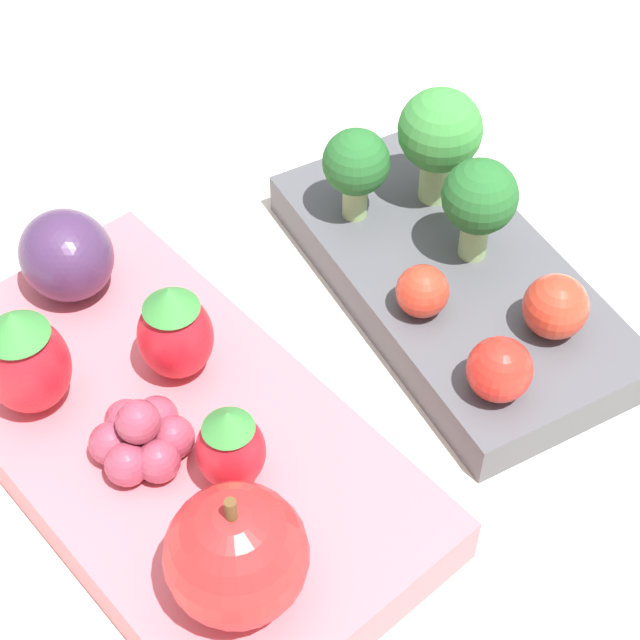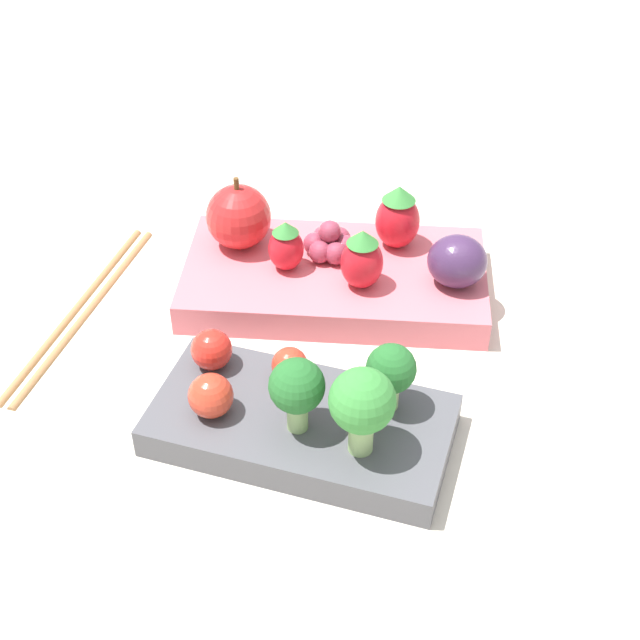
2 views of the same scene
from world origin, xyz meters
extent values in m
plane|color=beige|center=(0.00, 0.00, 0.00)|extent=(4.00, 4.00, 0.00)
cube|color=#4C4C51|center=(0.00, 0.07, 0.01)|extent=(0.20, 0.12, 0.02)
cube|color=#DB6670|center=(0.00, -0.08, 0.01)|extent=(0.23, 0.13, 0.02)
cylinder|color=#93B770|center=(-0.05, 0.05, 0.03)|extent=(0.01, 0.01, 0.02)
sphere|color=#236028|center=(-0.05, 0.05, 0.05)|extent=(0.03, 0.03, 0.03)
cylinder|color=#93B770|center=(0.00, 0.08, 0.03)|extent=(0.01, 0.01, 0.02)
sphere|color=#236028|center=(0.00, 0.08, 0.06)|extent=(0.03, 0.03, 0.03)
cylinder|color=#93B770|center=(-0.04, 0.09, 0.03)|extent=(0.01, 0.01, 0.02)
sphere|color=#388438|center=(-0.04, 0.09, 0.06)|extent=(0.04, 0.04, 0.04)
sphere|color=red|center=(0.01, 0.04, 0.03)|extent=(0.02, 0.02, 0.02)
sphere|color=red|center=(0.05, 0.08, 0.03)|extent=(0.03, 0.03, 0.03)
sphere|color=red|center=(0.06, 0.03, 0.03)|extent=(0.03, 0.03, 0.03)
sphere|color=red|center=(0.08, -0.10, 0.05)|extent=(0.05, 0.05, 0.05)
cylinder|color=brown|center=(0.08, -0.10, 0.08)|extent=(0.00, 0.00, 0.01)
ellipsoid|color=red|center=(-0.02, -0.06, 0.04)|extent=(0.03, 0.03, 0.04)
cone|color=#388438|center=(-0.02, -0.06, 0.07)|extent=(0.02, 0.02, 0.01)
ellipsoid|color=red|center=(0.04, -0.07, 0.04)|extent=(0.03, 0.03, 0.03)
cone|color=#388438|center=(0.04, -0.07, 0.06)|extent=(0.02, 0.02, 0.01)
ellipsoid|color=red|center=(-0.04, -0.12, 0.05)|extent=(0.03, 0.03, 0.04)
cone|color=#388438|center=(-0.04, -0.12, 0.07)|extent=(0.03, 0.03, 0.01)
ellipsoid|color=#42284C|center=(-0.09, -0.07, 0.04)|extent=(0.04, 0.04, 0.04)
sphere|color=#93384C|center=(0.02, -0.10, 0.03)|extent=(0.02, 0.02, 0.02)
sphere|color=#93384C|center=(0.01, -0.09, 0.03)|extent=(0.02, 0.02, 0.02)
sphere|color=#93384C|center=(0.00, -0.09, 0.03)|extent=(0.02, 0.02, 0.02)
sphere|color=#93384C|center=(-0.01, -0.10, 0.03)|extent=(0.02, 0.02, 0.02)
sphere|color=#93384C|center=(0.00, -0.11, 0.03)|extent=(0.02, 0.02, 0.02)
sphere|color=#93384C|center=(0.01, -0.11, 0.03)|extent=(0.02, 0.02, 0.02)
sphere|color=#93384C|center=(0.01, -0.10, 0.04)|extent=(0.02, 0.02, 0.02)
cylinder|color=#A37547|center=(0.19, -0.03, 0.00)|extent=(0.03, 0.21, 0.01)
cylinder|color=#A37547|center=(0.18, -0.03, 0.00)|extent=(0.03, 0.21, 0.01)
camera|label=1|loc=(0.23, -0.18, 0.36)|focal=60.00mm
camera|label=2|loc=(-0.07, 0.44, 0.42)|focal=50.00mm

